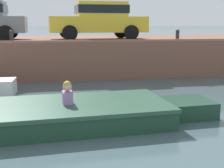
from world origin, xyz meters
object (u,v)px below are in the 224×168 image
at_px(motorboat_passing, 38,116).
at_px(car_centre_yellow, 99,19).
at_px(mooring_bollard_mid, 11,36).
at_px(mooring_bollard_east, 177,35).

height_order(motorboat_passing, car_centre_yellow, car_centre_yellow).
bearing_deg(mooring_bollard_mid, motorboat_passing, -77.69).
bearing_deg(car_centre_yellow, mooring_bollard_east, -32.04).
height_order(mooring_bollard_mid, mooring_bollard_east, same).
bearing_deg(motorboat_passing, mooring_bollard_east, 45.95).
bearing_deg(motorboat_passing, mooring_bollard_mid, 102.31).
relative_size(car_centre_yellow, mooring_bollard_mid, 9.22).
bearing_deg(mooring_bollard_east, mooring_bollard_mid, 180.00).
bearing_deg(car_centre_yellow, mooring_bollard_mid, -152.14).
xyz_separation_m(car_centre_yellow, mooring_bollard_east, (2.83, -1.77, -0.61)).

